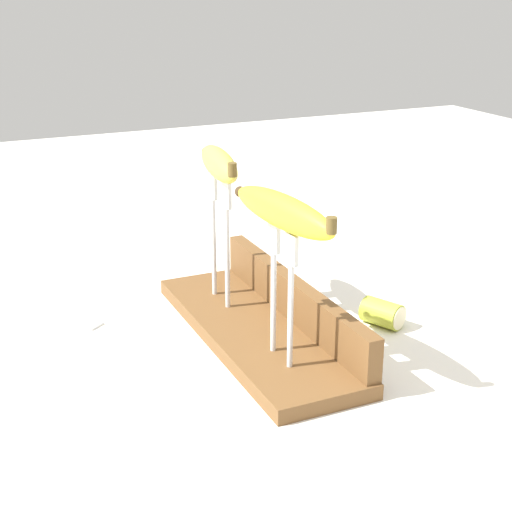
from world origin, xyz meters
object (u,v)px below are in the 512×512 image
at_px(banana_raised_left, 219,163).
at_px(banana_raised_right, 283,211).
at_px(fork_stand_right, 282,282).
at_px(fork_fallen_near, 61,315).
at_px(fork_stand_left, 220,228).
at_px(banana_chunk_near, 383,313).

relative_size(banana_raised_left, banana_raised_right, 0.82).
distance_m(fork_stand_right, banana_raised_left, 0.22).
height_order(fork_stand_right, banana_raised_right, banana_raised_right).
bearing_deg(fork_fallen_near, banana_raised_right, 38.05).
distance_m(fork_stand_left, banana_chunk_near, 0.26).
distance_m(fork_stand_left, fork_stand_right, 0.20).
distance_m(banana_raised_left, banana_chunk_near, 0.31).
distance_m(fork_stand_left, fork_fallen_near, 0.26).
bearing_deg(fork_stand_right, banana_chunk_near, 108.52).
height_order(banana_raised_left, banana_raised_right, banana_raised_left).
relative_size(fork_stand_right, fork_fallen_near, 1.04).
relative_size(fork_stand_left, fork_fallen_near, 1.13).
distance_m(fork_fallen_near, banana_chunk_near, 0.46).
bearing_deg(banana_chunk_near, banana_raised_left, -125.11).
bearing_deg(fork_fallen_near, banana_chunk_near, 62.33).
bearing_deg(fork_fallen_near, banana_raised_left, 69.81).
relative_size(fork_stand_right, banana_raised_left, 1.01).
distance_m(banana_raised_right, banana_chunk_near, 0.28).
bearing_deg(banana_chunk_near, fork_stand_right, -71.48).
height_order(fork_stand_right, banana_raised_left, banana_raised_left).
xyz_separation_m(fork_stand_left, fork_fallen_near, (-0.08, -0.22, -0.13)).
bearing_deg(banana_raised_right, fork_stand_left, 180.00).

